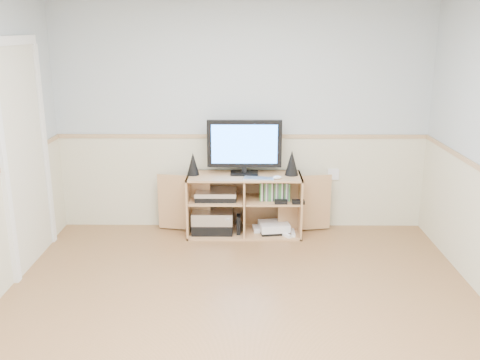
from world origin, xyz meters
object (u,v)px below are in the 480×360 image
Objects in this scene: media_cabinet at (244,202)px; monitor at (244,145)px; keyboard at (259,178)px; game_consoles at (273,227)px.

monitor is at bearing -90.00° from media_cabinet.
keyboard reaches higher than media_cabinet.
monitor is at bearing 137.69° from keyboard.
keyboard is at bearing -141.24° from game_consoles.
keyboard is 0.62m from game_consoles.
monitor is 2.48× the size of keyboard.
media_cabinet is 4.10× the size of game_consoles.
monitor is at bearing 168.91° from game_consoles.
media_cabinet reaches higher than game_consoles.
game_consoles is (0.31, -0.06, -0.89)m from monitor.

